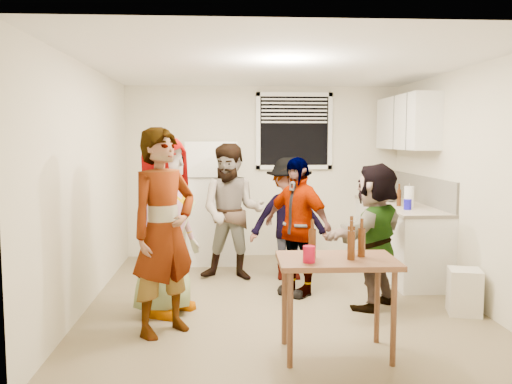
{
  "coord_description": "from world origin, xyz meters",
  "views": [
    {
      "loc": [
        -0.59,
        -5.71,
        1.74
      ],
      "look_at": [
        -0.23,
        0.25,
        1.15
      ],
      "focal_mm": 38.0,
      "sensor_mm": 36.0,
      "label": 1
    }
  ],
  "objects": [
    {
      "name": "kettle",
      "position": [
        1.65,
        1.35,
        0.9
      ],
      "size": [
        0.31,
        0.29,
        0.21
      ],
      "primitive_type": null,
      "rotation": [
        0.0,
        0.0,
        -0.34
      ],
      "color": "silver",
      "rests_on": "countertop"
    },
    {
      "name": "guest_black",
      "position": [
        0.22,
        0.19,
        0.0
      ],
      "size": [
        1.74,
        1.71,
        0.38
      ],
      "primitive_type": "imported",
      "rotation": [
        0.0,
        0.0,
        -0.82
      ],
      "color": "black",
      "rests_on": "ground"
    },
    {
      "name": "counter_lower",
      "position": [
        1.7,
        1.15,
        0.43
      ],
      "size": [
        0.6,
        2.2,
        0.86
      ],
      "primitive_type": "cube",
      "color": "white",
      "rests_on": "ground"
    },
    {
      "name": "trash_bin",
      "position": [
        1.8,
        -0.6,
        0.25
      ],
      "size": [
        0.38,
        0.38,
        0.45
      ],
      "primitive_type": "cube",
      "rotation": [
        0.0,
        0.0,
        -0.26
      ],
      "color": "silver",
      "rests_on": "ground"
    },
    {
      "name": "guest_back_left",
      "position": [
        -0.48,
        0.89,
        0.0
      ],
      "size": [
        1.12,
        1.81,
        0.64
      ],
      "primitive_type": "imported",
      "rotation": [
        0.0,
        0.0,
        -0.19
      ],
      "color": "brown",
      "rests_on": "ground"
    },
    {
      "name": "beer_bottle_table",
      "position": [
        0.45,
        -1.4,
        0.79
      ],
      "size": [
        0.06,
        0.06,
        0.24
      ],
      "primitive_type": "cylinder",
      "color": "#47230C",
      "rests_on": "serving_table"
    },
    {
      "name": "refrigerator",
      "position": [
        -0.75,
        1.88,
        0.85
      ],
      "size": [
        0.7,
        0.7,
        1.7
      ],
      "primitive_type": "cube",
      "color": "white",
      "rests_on": "ground"
    },
    {
      "name": "guest_grey",
      "position": [
        -1.18,
        -0.37,
        0.0
      ],
      "size": [
        1.96,
        1.62,
        0.56
      ],
      "primitive_type": "imported",
      "rotation": [
        0.0,
        0.0,
        1.05
      ],
      "color": "gray",
      "rests_on": "ground"
    },
    {
      "name": "serving_table",
      "position": [
        0.31,
        -1.52,
        0.0
      ],
      "size": [
        0.95,
        0.65,
        0.79
      ],
      "primitive_type": null,
      "rotation": [
        0.0,
        0.0,
        -0.02
      ],
      "color": "brown",
      "rests_on": "ground"
    },
    {
      "name": "window",
      "position": [
        0.45,
        2.21,
        1.85
      ],
      "size": [
        1.12,
        0.1,
        1.06
      ],
      "primitive_type": null,
      "color": "white",
      "rests_on": "room"
    },
    {
      "name": "blue_cup",
      "position": [
        1.59,
        0.54,
        0.9
      ],
      "size": [
        0.09,
        0.09,
        0.12
      ],
      "primitive_type": "cylinder",
      "color": "#140EB8",
      "rests_on": "countertop"
    },
    {
      "name": "room",
      "position": [
        0.0,
        0.0,
        0.0
      ],
      "size": [
        4.0,
        4.5,
        2.5
      ],
      "primitive_type": null,
      "color": "beige",
      "rests_on": "ground"
    },
    {
      "name": "guest_back_right",
      "position": [
        0.22,
        0.86,
        0.0
      ],
      "size": [
        1.03,
        1.54,
        0.56
      ],
      "primitive_type": "imported",
      "rotation": [
        0.0,
        0.0,
        0.04
      ],
      "color": "#3A3A3F",
      "rests_on": "ground"
    },
    {
      "name": "red_cup",
      "position": [
        0.06,
        -1.66,
        0.79
      ],
      "size": [
        0.1,
        0.1,
        0.13
      ],
      "primitive_type": "cylinder",
      "color": "#AA0826",
      "rests_on": "serving_table"
    },
    {
      "name": "countertop",
      "position": [
        1.7,
        1.15,
        0.88
      ],
      "size": [
        0.64,
        2.22,
        0.04
      ],
      "primitive_type": "cube",
      "color": "beige",
      "rests_on": "counter_lower"
    },
    {
      "name": "beer_bottle_counter",
      "position": [
        1.6,
        0.88,
        0.9
      ],
      "size": [
        0.05,
        0.05,
        0.21
      ],
      "primitive_type": "cylinder",
      "color": "#47230C",
      "rests_on": "countertop"
    },
    {
      "name": "wine_bottle",
      "position": [
        1.75,
        2.1,
        0.9
      ],
      "size": [
        0.07,
        0.07,
        0.27
      ],
      "primitive_type": "cylinder",
      "color": "black",
      "rests_on": "countertop"
    },
    {
      "name": "upper_cabinets",
      "position": [
        1.83,
        1.35,
        1.95
      ],
      "size": [
        0.34,
        1.6,
        0.7
      ],
      "primitive_type": "cube",
      "color": "white",
      "rests_on": "room"
    },
    {
      "name": "guest_orange",
      "position": [
        0.97,
        -0.31,
        0.0
      ],
      "size": [
        2.04,
        2.03,
        0.44
      ],
      "primitive_type": "imported",
      "rotation": [
        0.0,
        0.0,
        3.99
      ],
      "color": "#C47B3B",
      "rests_on": "ground"
    },
    {
      "name": "guest_stripe",
      "position": [
        -1.12,
        -0.94,
        0.0
      ],
      "size": [
        1.75,
        1.8,
        0.44
      ],
      "primitive_type": "imported",
      "rotation": [
        0.0,
        0.0,
        0.76
      ],
      "color": "#141933",
      "rests_on": "ground"
    },
    {
      "name": "paper_towel",
      "position": [
        1.68,
        0.74,
        0.9
      ],
      "size": [
        0.12,
        0.12,
        0.26
      ],
      "primitive_type": "cylinder",
      "color": "white",
      "rests_on": "countertop"
    },
    {
      "name": "picture_frame",
      "position": [
        1.92,
        1.47,
        0.97
      ],
      "size": [
        0.02,
        0.17,
        0.14
      ],
      "primitive_type": "cube",
      "color": "yellow",
      "rests_on": "countertop"
    },
    {
      "name": "backsplash",
      "position": [
        1.99,
        1.15,
        1.08
      ],
      "size": [
        0.03,
        2.2,
        0.36
      ],
      "primitive_type": "cube",
      "color": "#A29E93",
      "rests_on": "countertop"
    }
  ]
}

